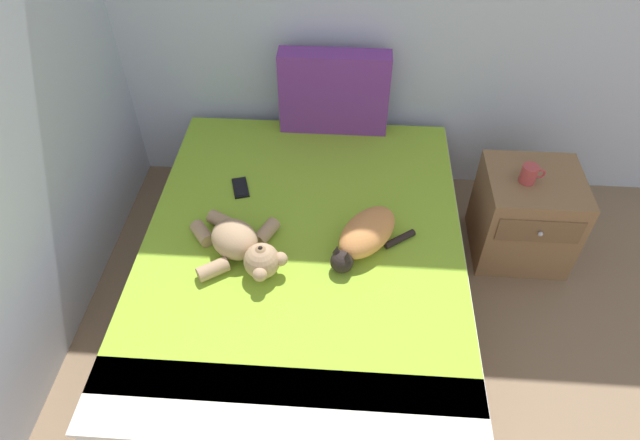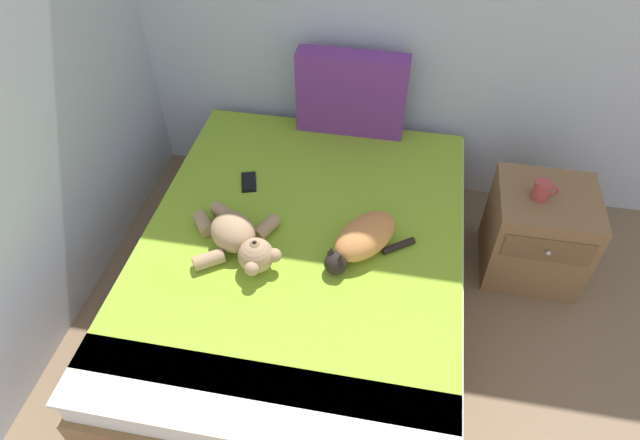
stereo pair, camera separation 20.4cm
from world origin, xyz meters
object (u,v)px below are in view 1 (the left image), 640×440
(patterned_cushion, at_px, (334,92))
(cat, at_px, (365,235))
(bed, at_px, (304,273))
(teddy_bear, at_px, (242,246))
(cell_phone, at_px, (240,188))
(nightstand, at_px, (525,215))
(mug, at_px, (530,174))

(patterned_cushion, relative_size, cat, 1.46)
(bed, xyz_separation_m, patterned_cushion, (0.10, 0.87, 0.47))
(teddy_bear, height_order, cell_phone, teddy_bear)
(bed, bearing_deg, nightstand, 21.67)
(cell_phone, bearing_deg, nightstand, 4.75)
(bed, distance_m, cell_phone, 0.53)
(patterned_cushion, height_order, mug, patterned_cushion)
(cat, distance_m, mug, 0.92)
(cat, bearing_deg, mug, 29.45)
(cell_phone, bearing_deg, teddy_bear, -78.58)
(nightstand, bearing_deg, patterned_cushion, 158.01)
(patterned_cushion, distance_m, teddy_bear, 1.06)
(nightstand, distance_m, mug, 0.31)
(teddy_bear, relative_size, cell_phone, 2.91)
(nightstand, bearing_deg, cell_phone, -175.25)
(patterned_cushion, bearing_deg, nightstand, -21.99)
(patterned_cushion, xyz_separation_m, teddy_bear, (-0.35, -0.99, -0.16))
(teddy_bear, bearing_deg, patterned_cushion, 70.80)
(cell_phone, height_order, mug, mug)
(bed, distance_m, cat, 0.42)
(bed, height_order, cell_phone, cell_phone)
(cat, distance_m, cell_phone, 0.71)
(teddy_bear, distance_m, cell_phone, 0.46)
(cat, bearing_deg, bed, 175.98)
(bed, xyz_separation_m, cell_phone, (-0.34, 0.33, 0.24))
(teddy_bear, distance_m, mug, 1.44)
(teddy_bear, bearing_deg, cat, 10.77)
(cell_phone, distance_m, nightstand, 1.50)
(nightstand, bearing_deg, teddy_bear, -157.59)
(patterned_cushion, xyz_separation_m, mug, (0.98, -0.44, -0.14))
(patterned_cushion, height_order, cell_phone, patterned_cushion)
(teddy_bear, xyz_separation_m, cell_phone, (-0.09, 0.45, -0.07))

